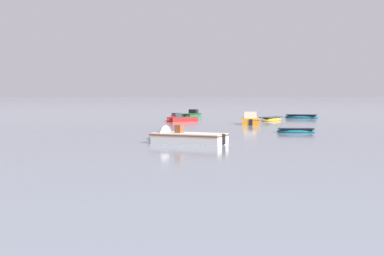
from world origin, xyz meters
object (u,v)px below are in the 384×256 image
(motorboat_moored_1, at_px, (178,139))
(motorboat_moored_7, at_px, (250,121))
(motorboat_moored_2, at_px, (193,115))
(rowboat_moored_2, at_px, (296,131))
(motorboat_moored_5, at_px, (178,120))
(rowboat_moored_1, at_px, (301,117))
(rowboat_moored_0, at_px, (272,119))

(motorboat_moored_1, bearing_deg, motorboat_moored_7, -83.74)
(motorboat_moored_2, distance_m, rowboat_moored_2, 33.17)
(motorboat_moored_1, bearing_deg, motorboat_moored_5, -64.84)
(motorboat_moored_7, bearing_deg, rowboat_moored_1, -26.87)
(rowboat_moored_1, height_order, rowboat_moored_2, rowboat_moored_1)
(motorboat_moored_2, distance_m, rowboat_moored_1, 15.75)
(motorboat_moored_7, bearing_deg, rowboat_moored_2, -164.22)
(motorboat_moored_1, height_order, rowboat_moored_2, motorboat_moored_1)
(rowboat_moored_1, bearing_deg, rowboat_moored_0, -111.43)
(motorboat_moored_2, relative_size, rowboat_moored_2, 1.25)
(rowboat_moored_0, relative_size, rowboat_moored_1, 0.88)
(motorboat_moored_5, relative_size, motorboat_moored_7, 0.79)
(rowboat_moored_0, height_order, rowboat_moored_2, rowboat_moored_0)
(motorboat_moored_5, distance_m, motorboat_moored_7, 9.82)
(motorboat_moored_5, bearing_deg, rowboat_moored_1, 178.51)
(rowboat_moored_2, bearing_deg, motorboat_moored_5, 124.95)
(motorboat_moored_5, bearing_deg, rowboat_moored_0, 160.34)
(motorboat_moored_1, bearing_deg, rowboat_moored_1, -89.26)
(rowboat_moored_0, bearing_deg, motorboat_moored_5, 136.59)
(motorboat_moored_1, xyz_separation_m, motorboat_moored_2, (4.49, 42.21, -0.03))
(motorboat_moored_2, height_order, motorboat_moored_7, motorboat_moored_7)
(motorboat_moored_5, distance_m, rowboat_moored_2, 22.04)
(rowboat_moored_1, xyz_separation_m, rowboat_moored_2, (-8.13, -27.48, -0.05))
(motorboat_moored_1, relative_size, motorboat_moored_5, 1.43)
(motorboat_moored_7, bearing_deg, rowboat_moored_0, -21.49)
(motorboat_moored_1, xyz_separation_m, rowboat_moored_2, (11.30, 9.75, -0.14))
(motorboat_moored_2, xyz_separation_m, motorboat_moored_5, (-2.87, -12.66, -0.01))
(rowboat_moored_0, distance_m, motorboat_moored_7, 7.77)
(motorboat_moored_1, xyz_separation_m, motorboat_moored_7, (9.71, 23.97, 0.02))
(rowboat_moored_0, bearing_deg, motorboat_moored_2, 79.95)
(rowboat_moored_1, bearing_deg, motorboat_moored_1, -97.94)
(motorboat_moored_5, relative_size, rowboat_moored_0, 1.03)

